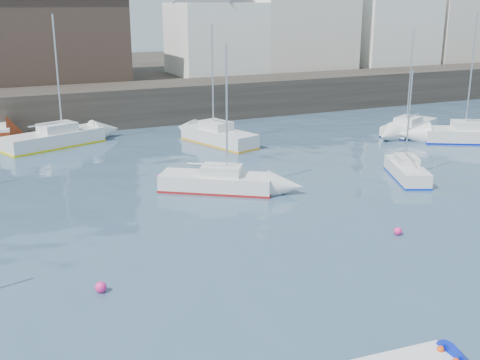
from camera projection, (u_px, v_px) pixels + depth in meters
name	position (u px, v px, depth m)	size (l,w,h in m)	color
water	(410.00, 335.00, 17.63)	(220.00, 220.00, 0.00)	#2D4760
quay_wall	(119.00, 105.00, 47.69)	(90.00, 5.00, 3.00)	#28231E
land_strip	(78.00, 80.00, 63.40)	(90.00, 32.00, 2.80)	#28231E
bldg_east_a	(297.00, 8.00, 59.70)	(13.36, 13.36, 11.80)	beige
bldg_east_b	(389.00, 16.00, 63.93)	(11.88, 11.88, 9.95)	white
bldg_east_c	(454.00, 11.00, 67.38)	(11.14, 11.14, 10.95)	beige
bldg_east_d	(215.00, 24.00, 56.08)	(11.14, 11.14, 8.95)	white
warehouse	(23.00, 36.00, 50.81)	(16.40, 10.40, 7.60)	#3D2D26
sailboat_b	(217.00, 181.00, 30.95)	(5.84, 4.81, 7.48)	silver
sailboat_c	(407.00, 171.00, 33.08)	(3.10, 4.68, 5.90)	silver
sailboat_d	(474.00, 135.00, 41.65)	(7.01, 5.28, 8.71)	silver
sailboat_f	(219.00, 136.00, 41.11)	(3.70, 6.41, 7.94)	silver
sailboat_g	(409.00, 127.00, 44.79)	(6.25, 4.42, 7.63)	silver
sailboat_h	(54.00, 138.00, 40.37)	(7.03, 4.39, 8.63)	silver
buoy_near	(101.00, 292.00, 20.22)	(0.39, 0.39, 0.39)	#F82682
buoy_mid	(398.00, 235.00, 25.20)	(0.35, 0.35, 0.35)	#F82682
buoy_far	(161.00, 180.00, 32.83)	(0.41, 0.41, 0.41)	#F82682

